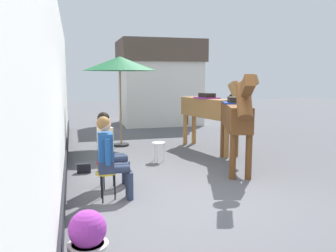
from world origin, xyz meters
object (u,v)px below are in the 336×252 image
at_px(flower_planter_near, 88,239).
at_px(saddled_horse_far, 212,109).
at_px(seated_visitor_far, 109,145).
at_px(saddled_horse_near, 236,116).
at_px(spare_stool_white, 159,145).
at_px(cafe_parasol, 120,64).
at_px(satchel_bag, 84,168).
at_px(seated_visitor_near, 109,154).

bearing_deg(flower_planter_near, saddled_horse_far, 56.01).
xyz_separation_m(seated_visitor_far, saddled_horse_near, (2.82, 0.62, 0.38)).
bearing_deg(saddled_horse_far, saddled_horse_near, -96.20).
height_order(saddled_horse_far, spare_stool_white, saddled_horse_far).
relative_size(cafe_parasol, spare_stool_white, 5.61).
bearing_deg(saddled_horse_near, satchel_bag, 171.70).
relative_size(spare_stool_white, satchel_bag, 1.64).
xyz_separation_m(seated_visitor_near, saddled_horse_far, (3.08, 3.19, 0.38)).
relative_size(seated_visitor_far, flower_planter_near, 2.17).
bearing_deg(seated_visitor_near, flower_planter_near, -102.30).
relative_size(saddled_horse_near, cafe_parasol, 1.12).
xyz_separation_m(saddled_horse_far, spare_stool_white, (-1.68, -0.82, -0.76)).
bearing_deg(saddled_horse_far, seated_visitor_far, -140.58).
bearing_deg(saddled_horse_far, spare_stool_white, -153.98).
distance_m(flower_planter_near, cafe_parasol, 6.95).
height_order(cafe_parasol, spare_stool_white, cafe_parasol).
bearing_deg(flower_planter_near, seated_visitor_near, 77.70).
height_order(seated_visitor_near, flower_planter_near, seated_visitor_near).
bearing_deg(spare_stool_white, cafe_parasol, 105.99).
bearing_deg(seated_visitor_near, cafe_parasol, 80.05).
bearing_deg(spare_stool_white, flower_planter_near, -112.71).
xyz_separation_m(flower_planter_near, satchel_bag, (0.08, 3.83, -0.23)).
distance_m(cafe_parasol, spare_stool_white, 2.96).
distance_m(seated_visitor_near, saddled_horse_far, 4.45).
xyz_separation_m(cafe_parasol, satchel_bag, (-1.15, -2.70, -2.26)).
distance_m(seated_visitor_near, cafe_parasol, 4.84).
relative_size(seated_visitor_near, satchel_bag, 4.96).
xyz_separation_m(seated_visitor_far, satchel_bag, (-0.43, 1.09, -0.68)).
distance_m(seated_visitor_far, flower_planter_near, 2.82).
relative_size(seated_visitor_near, spare_stool_white, 3.02).
bearing_deg(saddled_horse_near, seated_visitor_far, -167.65).
bearing_deg(cafe_parasol, seated_visitor_near, -99.95).
relative_size(seated_visitor_far, spare_stool_white, 3.02).
relative_size(saddled_horse_near, spare_stool_white, 6.27).
distance_m(seated_visitor_near, seated_visitor_far, 0.71).
xyz_separation_m(seated_visitor_far, cafe_parasol, (0.73, 3.79, 1.59)).
distance_m(seated_visitor_near, spare_stool_white, 2.78).
height_order(flower_planter_near, spare_stool_white, flower_planter_near).
bearing_deg(seated_visitor_far, saddled_horse_far, 39.42).
height_order(seated_visitor_far, satchel_bag, seated_visitor_far).
bearing_deg(cafe_parasol, spare_stool_white, -74.01).
bearing_deg(flower_planter_near, cafe_parasol, 79.31).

